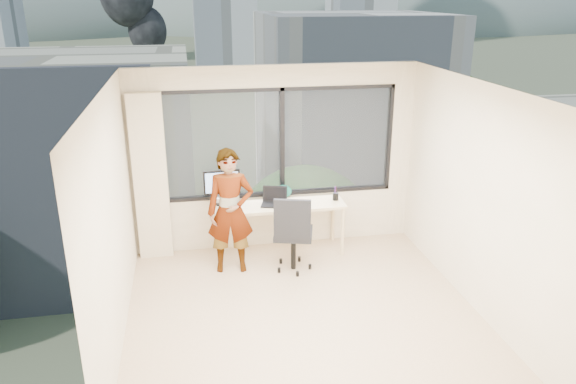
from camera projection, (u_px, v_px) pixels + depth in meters
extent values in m
cube|color=tan|center=(304.00, 315.00, 6.34)|extent=(4.00, 4.00, 0.01)
cube|color=white|center=(306.00, 89.00, 5.45)|extent=(4.00, 4.00, 0.01)
cube|color=beige|center=(362.00, 309.00, 4.05)|extent=(4.00, 0.01, 2.60)
cube|color=beige|center=(112.00, 224.00, 5.55)|extent=(0.01, 4.00, 2.60)
cube|color=beige|center=(477.00, 198.00, 6.24)|extent=(0.01, 4.00, 2.60)
cube|color=beige|center=(151.00, 178.00, 7.39)|extent=(0.45, 0.14, 2.30)
cube|color=#CDAD89|center=(279.00, 228.00, 7.75)|extent=(1.80, 0.60, 0.75)
imported|color=#2D2D33|center=(230.00, 211.00, 7.12)|extent=(0.63, 0.44, 1.66)
cube|color=white|center=(224.00, 198.00, 7.69)|extent=(0.35, 0.31, 0.07)
cube|color=black|center=(228.00, 209.00, 7.41)|extent=(0.10, 0.05, 0.01)
cylinder|color=black|center=(336.00, 196.00, 7.72)|extent=(0.11, 0.11, 0.10)
ellipsoid|color=#0B433A|center=(283.00, 192.00, 7.78)|extent=(0.27, 0.17, 0.19)
cube|color=#515B3D|center=(190.00, 76.00, 122.01)|extent=(400.00, 400.00, 0.04)
cube|color=beige|center=(66.00, 168.00, 34.91)|extent=(16.00, 12.00, 14.00)
cube|color=silver|center=(349.00, 114.00, 45.57)|extent=(14.00, 13.00, 16.00)
cube|color=silver|center=(224.00, 5.00, 118.26)|extent=(13.00, 13.00, 30.00)
cube|color=silver|center=(360.00, 11.00, 143.78)|extent=(15.00, 15.00, 26.00)
ellipsoid|color=slate|center=(356.00, 24.00, 323.99)|extent=(300.00, 220.00, 96.00)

